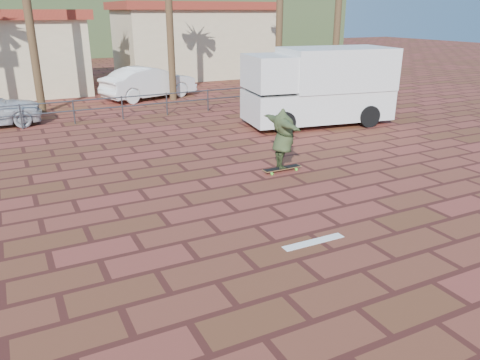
% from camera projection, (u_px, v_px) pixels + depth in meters
% --- Properties ---
extents(ground, '(120.00, 120.00, 0.00)m').
position_uv_depth(ground, '(255.00, 226.00, 10.20)').
color(ground, maroon).
rests_on(ground, ground).
extents(paint_stripe, '(1.40, 0.22, 0.01)m').
position_uv_depth(paint_stripe, '(314.00, 242.00, 9.49)').
color(paint_stripe, white).
rests_on(paint_stripe, ground).
extents(guardrail, '(24.06, 0.06, 1.00)m').
position_uv_depth(guardrail, '(122.00, 104.00, 20.05)').
color(guardrail, '#47494F').
rests_on(guardrail, ground).
extents(building_east, '(10.60, 6.60, 5.00)m').
position_uv_depth(building_east, '(193.00, 39.00, 32.88)').
color(building_east, beige).
rests_on(building_east, ground).
extents(hill_front, '(70.00, 18.00, 6.00)m').
position_uv_depth(hill_front, '(38.00, 25.00, 51.16)').
color(hill_front, '#384C28').
rests_on(hill_front, ground).
extents(longboard, '(1.22, 0.30, 0.12)m').
position_uv_depth(longboard, '(282.00, 168.00, 13.62)').
color(longboard, olive).
rests_on(longboard, ground).
extents(skateboarder, '(0.80, 2.19, 1.75)m').
position_uv_depth(skateboarder, '(283.00, 139.00, 13.32)').
color(skateboarder, '#344123').
rests_on(skateboarder, longboard).
extents(campervan, '(6.18, 3.31, 3.05)m').
position_uv_depth(campervan, '(319.00, 85.00, 18.91)').
color(campervan, silver).
rests_on(campervan, ground).
extents(car_white, '(5.38, 3.17, 1.68)m').
position_uv_depth(car_white, '(149.00, 83.00, 24.85)').
color(car_white, white).
rests_on(car_white, ground).
extents(street_sign, '(0.40, 0.14, 1.98)m').
position_uv_depth(street_sign, '(289.00, 82.00, 21.31)').
color(street_sign, gray).
rests_on(street_sign, ground).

